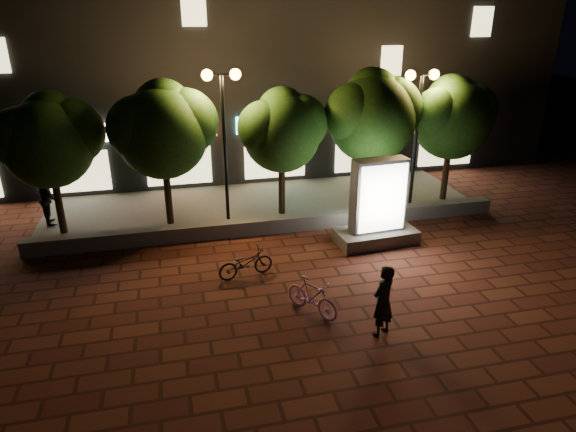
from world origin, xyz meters
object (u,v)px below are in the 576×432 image
object	(u,v)px
ad_kiosk	(377,210)
scooter_parked	(246,263)
street_lamp_right	(420,103)
tree_far_right	(453,115)
street_lamp_left	(223,108)
tree_far_left	(49,137)
pedestrian	(49,198)
tree_right	(373,113)
scooter_pink	(312,297)
tree_left	(163,127)
rider	(383,301)
tree_mid	(283,128)

from	to	relation	value
ad_kiosk	scooter_parked	world-z (taller)	ad_kiosk
street_lamp_right	scooter_parked	xyz separation A→B (m)	(-7.01, -4.06, -3.47)
tree_far_right	scooter_parked	bearing A→B (deg)	-153.23
street_lamp_right	street_lamp_left	bearing A→B (deg)	180.00
tree_far_left	pedestrian	size ratio (longest dim) A/B	2.56
tree_far_left	tree_right	bearing A→B (deg)	0.00
street_lamp_left	scooter_pink	bearing A→B (deg)	-78.35
tree_left	tree_far_right	xyz separation A→B (m)	(10.50, -0.00, -0.08)
tree_right	scooter_parked	distance (m)	7.57
tree_right	ad_kiosk	xyz separation A→B (m)	(-0.92, -3.04, -2.44)
tree_far_right	rider	distance (m)	10.08
street_lamp_right	scooter_parked	distance (m)	8.81
tree_far_right	ad_kiosk	xyz separation A→B (m)	(-4.12, -3.04, -2.24)
tree_mid	rider	xyz separation A→B (m)	(0.57, -7.76, -2.33)
tree_mid	scooter_parked	size ratio (longest dim) A/B	2.81
street_lamp_left	tree_right	bearing A→B (deg)	2.81
tree_far_right	scooter_parked	size ratio (longest dim) A/B	2.97
scooter_parked	scooter_pink	bearing A→B (deg)	-162.44
tree_far_right	street_lamp_left	xyz separation A→B (m)	(-8.55, -0.26, 0.66)
tree_right	pedestrian	world-z (taller)	tree_right
street_lamp_left	scooter_parked	size ratio (longest dim) A/B	3.23
tree_far_left	scooter_pink	xyz separation A→B (m)	(6.75, -6.56, -2.82)
tree_far_right	scooter_pink	bearing A→B (deg)	-137.88
ad_kiosk	scooter_parked	bearing A→B (deg)	-163.90
tree_far_right	pedestrian	world-z (taller)	tree_far_right
scooter_pink	pedestrian	bearing A→B (deg)	100.38
tree_far_right	street_lamp_right	bearing A→B (deg)	-170.39
street_lamp_right	tree_left	bearing A→B (deg)	178.32
ad_kiosk	street_lamp_left	bearing A→B (deg)	147.97
tree_left	scooter_parked	bearing A→B (deg)	-65.81
tree_left	tree_right	bearing A→B (deg)	0.00
tree_left	tree_far_right	distance (m)	10.50
tree_right	ad_kiosk	distance (m)	4.00
tree_left	rider	size ratio (longest dim) A/B	2.76
scooter_pink	scooter_parked	distance (m)	2.59
tree_mid	street_lamp_right	size ratio (longest dim) A/B	0.90
tree_mid	pedestrian	world-z (taller)	tree_mid
tree_mid	scooter_parked	xyz separation A→B (m)	(-2.06, -4.32, -2.80)
tree_mid	scooter_pink	distance (m)	7.15
tree_far_right	scooter_pink	xyz separation A→B (m)	(-7.26, -6.56, -2.89)
tree_mid	street_lamp_right	bearing A→B (deg)	-3.04
tree_mid	rider	size ratio (longest dim) A/B	2.54
tree_far_right	ad_kiosk	distance (m)	5.59
tree_left	ad_kiosk	distance (m)	7.44
tree_mid	tree_right	distance (m)	3.32
tree_far_right	rider	xyz separation A→B (m)	(-5.93, -7.76, -2.48)
tree_left	tree_mid	bearing A→B (deg)	-0.00
rider	scooter_parked	bearing A→B (deg)	-83.34
tree_right	street_lamp_right	world-z (taller)	tree_right
tree_far_left	tree_far_right	world-z (taller)	tree_far_right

